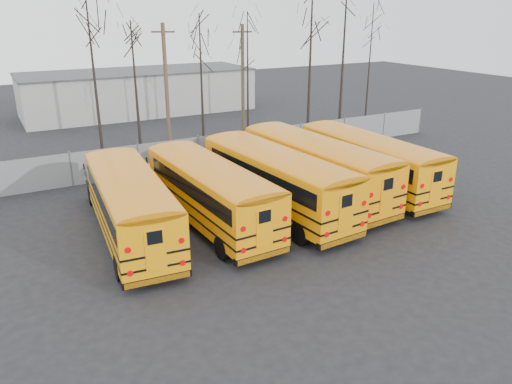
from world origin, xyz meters
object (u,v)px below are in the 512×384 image
bus_c (274,176)px  bus_d (313,163)px  bus_e (367,158)px  bus_b (208,188)px  bus_a (129,200)px  utility_pole_right (243,80)px  utility_pole_left (166,88)px

bus_c → bus_d: 3.06m
bus_e → bus_b: bearing=-178.7°
bus_a → utility_pole_right: size_ratio=1.31×
bus_a → bus_d: 10.18m
bus_e → utility_pole_left: utility_pole_left is taller
bus_a → utility_pole_right: (13.53, 15.07, 2.63)m
bus_c → utility_pole_right: 16.91m
utility_pole_left → bus_b: bearing=-78.0°
bus_a → bus_c: 7.22m
bus_a → bus_c: bearing=1.7°
bus_e → bus_c: bearing=-176.2°
bus_a → bus_e: size_ratio=1.00×
bus_a → utility_pole_left: (6.59, 13.36, 2.74)m
bus_a → bus_c: size_ratio=0.95×
bus_c → utility_pole_right: bearing=63.4°
bus_a → utility_pole_left: bearing=68.7°
bus_b → bus_d: 6.47m
utility_pole_right → bus_d: bearing=-92.1°
bus_a → utility_pole_left: size_ratio=1.28×
bus_a → bus_c: bus_c is taller
bus_c → bus_a: bearing=172.4°
utility_pole_left → bus_d: bearing=-50.6°
bus_d → utility_pole_left: utility_pole_left is taller
bus_e → utility_pole_right: bearing=90.1°
bus_e → bus_d: bearing=174.4°
utility_pole_right → utility_pole_left: bearing=-155.4°
bus_d → bus_a: bearing=178.4°
utility_pole_right → bus_e: bearing=-79.0°
bus_c → utility_pole_left: utility_pole_left is taller
bus_d → utility_pole_right: 15.28m
bus_b → utility_pole_left: 14.14m
bus_b → bus_e: bearing=-0.8°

